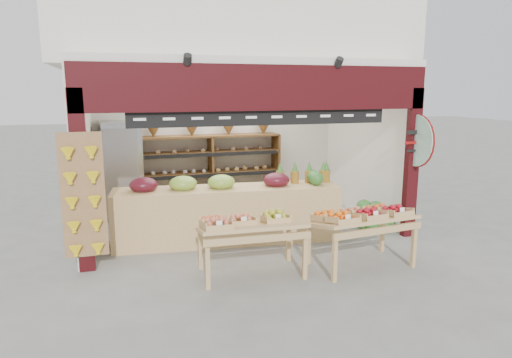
% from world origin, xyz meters
% --- Properties ---
extents(ground, '(60.00, 60.00, 0.00)m').
position_xyz_m(ground, '(0.00, 0.00, 0.00)').
color(ground, slate).
rests_on(ground, ground).
extents(shop_structure, '(6.36, 5.12, 5.40)m').
position_xyz_m(shop_structure, '(0.00, 1.61, 3.92)').
color(shop_structure, silver).
rests_on(shop_structure, ground).
extents(banana_board, '(0.60, 0.15, 1.80)m').
position_xyz_m(banana_board, '(-2.73, -1.17, 1.12)').
color(banana_board, '#976944').
rests_on(banana_board, ground).
extents(gift_sign, '(0.04, 0.93, 0.92)m').
position_xyz_m(gift_sign, '(2.75, -1.15, 1.75)').
color(gift_sign, silver).
rests_on(gift_sign, ground).
extents(back_shelving, '(3.10, 0.51, 1.90)m').
position_xyz_m(back_shelving, '(-0.26, 1.95, 1.14)').
color(back_shelving, brown).
rests_on(back_shelving, ground).
extents(refrigerator, '(0.85, 0.85, 1.99)m').
position_xyz_m(refrigerator, '(-2.16, 1.81, 1.00)').
color(refrigerator, '#AAACB1').
rests_on(refrigerator, ground).
extents(cardboard_stack, '(1.06, 0.76, 0.68)m').
position_xyz_m(cardboard_stack, '(-1.34, 0.57, 0.25)').
color(cardboard_stack, silver).
rests_on(cardboard_stack, ground).
extents(mid_counter, '(3.93, 1.18, 1.20)m').
position_xyz_m(mid_counter, '(-0.47, -0.40, 0.53)').
color(mid_counter, tan).
rests_on(mid_counter, ground).
extents(display_table_left, '(1.53, 0.90, 0.96)m').
position_xyz_m(display_table_left, '(-0.58, -1.84, 0.72)').
color(display_table_left, tan).
rests_on(display_table_left, ground).
extents(display_table_right, '(1.58, 0.99, 0.97)m').
position_xyz_m(display_table_right, '(1.19, -2.08, 0.76)').
color(display_table_right, tan).
rests_on(display_table_right, ground).
extents(watermelon_pile, '(0.75, 0.72, 0.54)m').
position_xyz_m(watermelon_pile, '(2.39, -0.52, 0.20)').
color(watermelon_pile, '#1C4C19').
rests_on(watermelon_pile, ground).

